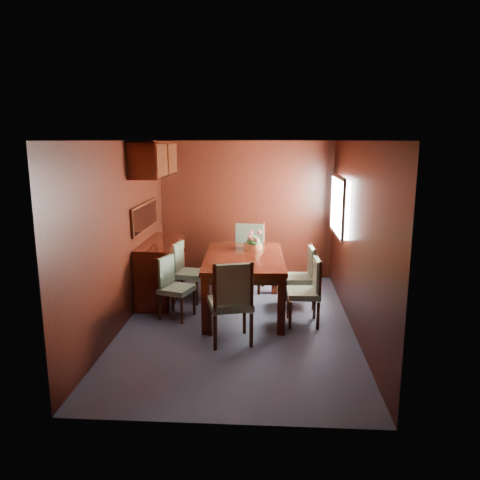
# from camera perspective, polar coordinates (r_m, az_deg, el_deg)

# --- Properties ---
(ground) EXTENTS (4.50, 4.50, 0.00)m
(ground) POSITION_cam_1_polar(r_m,az_deg,el_deg) (6.34, -0.27, -10.22)
(ground) COLOR #323444
(ground) RESTS_ON ground
(room_shell) EXTENTS (3.06, 4.52, 2.41)m
(room_shell) POSITION_cam_1_polar(r_m,az_deg,el_deg) (6.25, -1.03, 4.96)
(room_shell) COLOR black
(room_shell) RESTS_ON ground
(sideboard) EXTENTS (0.48, 1.40, 0.90)m
(sideboard) POSITION_cam_1_polar(r_m,az_deg,el_deg) (7.31, -9.58, -3.60)
(sideboard) COLOR black
(sideboard) RESTS_ON ground
(dining_table) EXTENTS (1.16, 1.79, 0.82)m
(dining_table) POSITION_cam_1_polar(r_m,az_deg,el_deg) (6.57, 0.51, -2.93)
(dining_table) COLOR black
(dining_table) RESTS_ON ground
(chair_left_near) EXTENTS (0.51, 0.52, 0.87)m
(chair_left_near) POSITION_cam_1_polar(r_m,az_deg,el_deg) (6.51, -8.25, -5.24)
(chair_left_near) COLOR black
(chair_left_near) RESTS_ON ground
(chair_left_far) EXTENTS (0.47, 0.49, 0.91)m
(chair_left_far) POSITION_cam_1_polar(r_m,az_deg,el_deg) (7.15, -6.79, -3.44)
(chair_left_far) COLOR black
(chair_left_far) RESTS_ON ground
(chair_right_near) EXTENTS (0.43, 0.44, 0.91)m
(chair_right_near) POSITION_cam_1_polar(r_m,az_deg,el_deg) (6.25, 8.38, -5.73)
(chair_right_near) COLOR black
(chair_right_near) RESTS_ON ground
(chair_right_far) EXTENTS (0.44, 0.46, 0.90)m
(chair_right_far) POSITION_cam_1_polar(r_m,az_deg,el_deg) (6.93, 7.87, -4.00)
(chair_right_far) COLOR black
(chair_right_far) RESTS_ON ground
(chair_head) EXTENTS (0.60, 0.58, 1.05)m
(chair_head) POSITION_cam_1_polar(r_m,az_deg,el_deg) (5.56, -1.06, -7.09)
(chair_head) COLOR black
(chair_head) RESTS_ON ground
(chair_foot) EXTENTS (0.57, 0.55, 1.08)m
(chair_foot) POSITION_cam_1_polar(r_m,az_deg,el_deg) (7.65, 1.04, -1.56)
(chair_foot) COLOR black
(chair_foot) RESTS_ON ground
(flower_centerpiece) EXTENTS (0.28, 0.28, 0.28)m
(flower_centerpiece) POSITION_cam_1_polar(r_m,az_deg,el_deg) (6.93, 1.65, -0.01)
(flower_centerpiece) COLOR #C0663A
(flower_centerpiece) RESTS_ON dining_table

